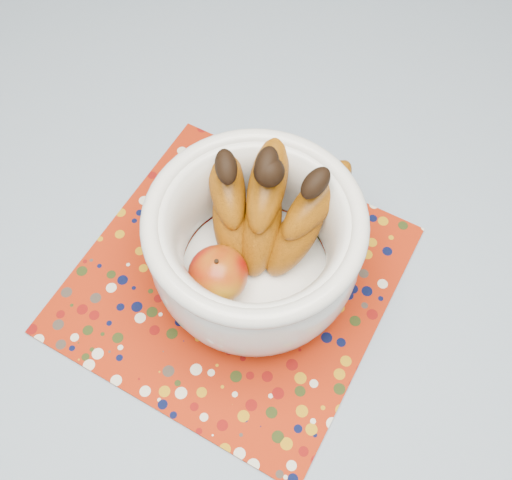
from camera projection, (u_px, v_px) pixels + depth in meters
table at (272, 351)px, 0.79m from camera, size 1.20×1.20×0.75m
tablecloth at (274, 329)px, 0.72m from camera, size 1.32×1.32×0.01m
placemat at (234, 279)px, 0.74m from camera, size 0.44×0.44×0.00m
fruit_bowl at (259, 235)px, 0.67m from camera, size 0.25×0.25×0.18m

